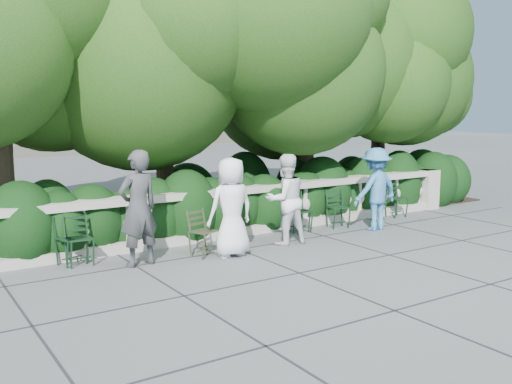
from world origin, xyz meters
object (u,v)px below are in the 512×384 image
person_woman_grey (138,208)px  person_older_blue (376,189)px  chair_c (304,234)px  chair_b (83,267)px  chair_weathered (210,258)px  chair_f (400,218)px  chair_e (341,229)px  person_casual_man (285,199)px  person_businessman (231,207)px  chair_d (301,233)px  chair_a (77,266)px

person_woman_grey → person_older_blue: (5.22, -0.13, -0.08)m
chair_c → person_woman_grey: size_ratio=0.44×
chair_c → person_older_blue: size_ratio=0.48×
chair_b → person_older_blue: size_ratio=0.48×
chair_b → chair_c: 4.54m
chair_weathered → chair_f: bearing=-9.0°
chair_b → person_woman_grey: bearing=-25.4°
chair_e → chair_weathered: size_ratio=1.00×
chair_c → person_casual_man: 1.28m
chair_e → chair_f: bearing=17.4°
chair_f → person_businessman: bearing=-170.1°
chair_f → person_older_blue: (-1.45, -0.61, 0.87)m
person_woman_grey → chair_e: bearing=173.6°
person_businessman → chair_e: bearing=-168.8°
chair_b → person_older_blue: 6.13m
chair_d → chair_f: 2.95m
chair_b → chair_f: 7.50m
chair_d → chair_b: bearing=-169.4°
chair_a → chair_e: 5.57m
chair_a → chair_f: bearing=-16.1°
chair_d → person_casual_man: size_ratio=0.49×
chair_e → chair_f: (1.99, 0.16, 0.00)m
chair_e → person_businessman: person_businessman is taller
chair_a → chair_d: bearing=-16.3°
person_casual_man → person_businessman: bearing=13.8°
chair_b → chair_e: same height
chair_a → person_businessman: 2.73m
chair_d → person_businessman: person_businessman is taller
chair_d → chair_a: bearing=-170.9°
chair_c → chair_d: (0.01, 0.13, 0.00)m
chair_weathered → person_casual_man: size_ratio=0.49×
person_casual_man → chair_a: bearing=-4.4°
chair_weathered → person_businessman: size_ratio=0.49×
chair_e → chair_f: same height
chair_a → chair_c: bearing=-17.9°
chair_b → person_businessman: person_businessman is taller
chair_a → person_casual_man: 3.91m
chair_d → person_casual_man: bearing=-135.5°
chair_c → person_businessman: size_ratio=0.49×
chair_c → chair_e: size_ratio=1.00×
chair_d → person_older_blue: size_ratio=0.48×
chair_f → person_casual_man: size_ratio=0.49×
person_woman_grey → chair_d: bearing=177.1°
chair_c → chair_f: (2.96, 0.12, 0.00)m
chair_c → person_woman_grey: person_woman_grey is taller
chair_b → chair_e: size_ratio=1.00×
person_woman_grey → person_older_blue: size_ratio=1.10×
chair_f → person_older_blue: bearing=-156.2°
person_older_blue → person_businessman: bearing=1.9°
chair_f → chair_weathered: size_ratio=1.00×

